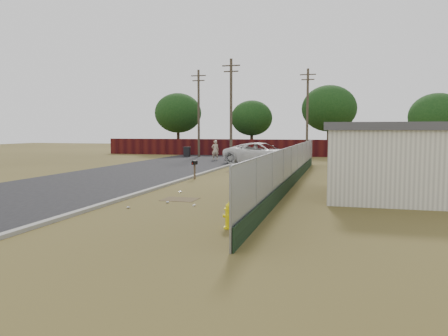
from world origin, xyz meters
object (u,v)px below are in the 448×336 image
(mailbox, at_px, (195,164))
(fire_hydrant, at_px, (229,216))
(trash_bin, at_px, (187,152))
(pickup_truck, at_px, (262,153))
(pedestrian, at_px, (215,150))

(mailbox, bearing_deg, fire_hydrant, -66.54)
(mailbox, relative_size, trash_bin, 1.03)
(pickup_truck, height_order, trash_bin, pickup_truck)
(pickup_truck, relative_size, pedestrian, 3.42)
(trash_bin, bearing_deg, pedestrian, -43.46)
(trash_bin, bearing_deg, mailbox, -68.80)
(fire_hydrant, bearing_deg, pickup_truck, 97.94)
(fire_hydrant, xyz_separation_m, pedestrian, (-8.32, 27.02, 0.57))
(pickup_truck, bearing_deg, pedestrian, 70.53)
(mailbox, distance_m, pedestrian, 15.78)
(mailbox, xyz_separation_m, pickup_truck, (1.71, 12.19, 0.03))
(fire_hydrant, distance_m, trash_bin, 33.51)
(pickup_truck, height_order, pedestrian, pedestrian)
(fire_hydrant, relative_size, trash_bin, 0.74)
(trash_bin, bearing_deg, pickup_truck, -38.17)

